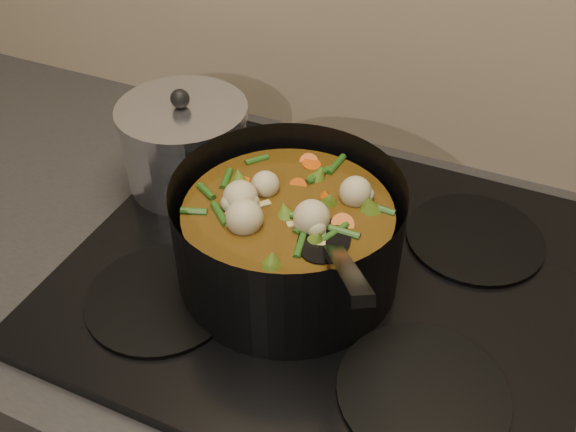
% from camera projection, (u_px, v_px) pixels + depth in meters
% --- Properties ---
extents(stovetop, '(0.62, 0.54, 0.03)m').
position_uv_depth(stovetop, '(325.00, 273.00, 0.81)').
color(stovetop, black).
rests_on(stovetop, counter).
extents(stockpot, '(0.34, 0.36, 0.20)m').
position_uv_depth(stockpot, '(288.00, 236.00, 0.76)').
color(stockpot, black).
rests_on(stockpot, stovetop).
extents(saucepan, '(0.18, 0.18, 0.15)m').
position_uv_depth(saucepan, '(186.00, 144.00, 0.91)').
color(saucepan, silver).
rests_on(saucepan, stovetop).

